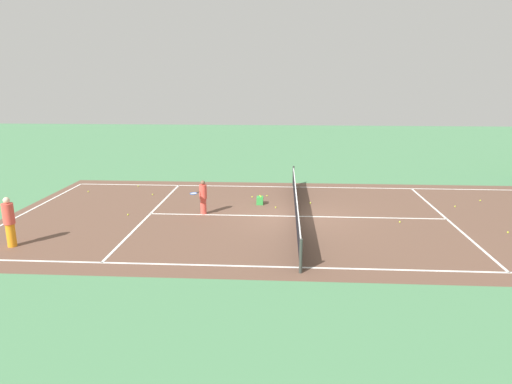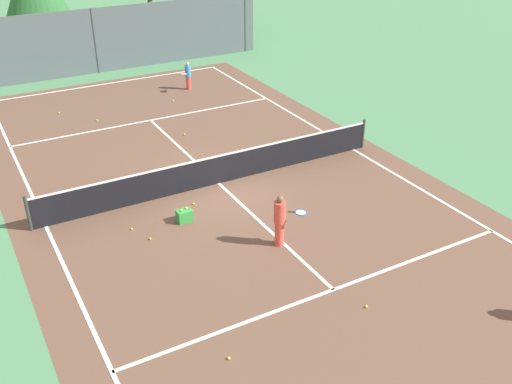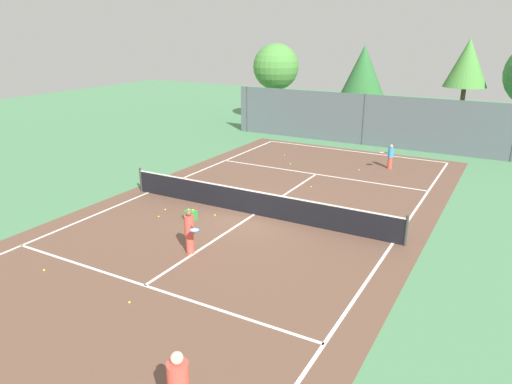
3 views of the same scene
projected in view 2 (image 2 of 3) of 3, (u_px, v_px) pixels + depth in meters
ground_plane at (218, 183)px, 19.11m from camera, size 80.00×80.00×0.00m
court_surface at (218, 183)px, 19.10m from camera, size 13.00×25.00×0.01m
tennis_net at (218, 169)px, 18.86m from camera, size 11.90×0.10×1.10m
perimeter_fence at (95, 41)px, 29.09m from camera, size 18.00×0.12×3.20m
player_0 at (188, 75)px, 27.19m from camera, size 0.74×0.76×1.30m
player_1 at (280, 220)px, 15.57m from camera, size 0.85×0.72×1.52m
ball_crate at (184, 216)px, 16.94m from camera, size 0.44×0.31×0.43m
tennis_ball_0 at (150, 239)px, 16.13m from camera, size 0.07×0.07×0.07m
tennis_ball_1 at (173, 100)px, 26.06m from camera, size 0.07×0.07×0.07m
tennis_ball_2 at (59, 113)px, 24.71m from camera, size 0.07×0.07×0.07m
tennis_ball_4 at (132, 229)px, 16.58m from camera, size 0.07×0.07×0.07m
tennis_ball_5 at (193, 204)px, 17.85m from camera, size 0.07×0.07×0.07m
tennis_ball_6 at (149, 188)px, 18.75m from camera, size 0.07×0.07×0.07m
tennis_ball_7 at (366, 307)px, 13.59m from camera, size 0.07×0.07×0.07m
tennis_ball_8 at (97, 120)px, 23.96m from camera, size 0.07×0.07×0.07m
tennis_ball_10 at (229, 358)px, 12.14m from camera, size 0.07×0.07×0.07m
tennis_ball_11 at (185, 134)px, 22.64m from camera, size 0.07×0.07×0.07m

